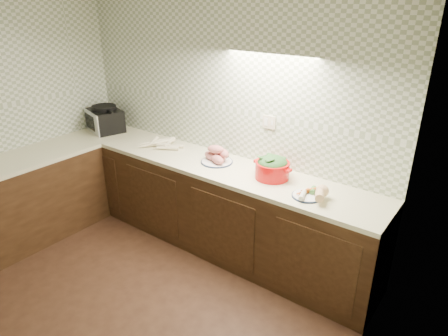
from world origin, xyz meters
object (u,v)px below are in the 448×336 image
Objects in this scene: toaster_oven at (105,119)px; parsnip_pile at (161,144)px; sweet_potato_plate at (217,156)px; onion_bowl at (221,154)px; dutch_oven at (272,167)px; veg_plate at (314,193)px.

toaster_oven reaches higher than parsnip_pile.
toaster_oven is 0.94m from parsnip_pile.
sweet_potato_plate reaches higher than onion_bowl.
sweet_potato_plate is at bearing 17.23° from toaster_oven.
sweet_potato_plate reaches higher than parsnip_pile.
dutch_oven is at bearing -9.67° from onion_bowl.
dutch_oven reaches higher than onion_bowl.
sweet_potato_plate is 0.61m from dutch_oven.
dutch_oven is (0.65, -0.11, 0.06)m from onion_bowl.
toaster_oven is 1.63m from onion_bowl.
parsnip_pile is at bearing 15.46° from toaster_oven.
onion_bowl is at bearing 12.32° from parsnip_pile.
onion_bowl is 0.48× the size of veg_plate.
dutch_oven reaches higher than parsnip_pile.
veg_plate is at bearing -9.92° from dutch_oven.
dutch_oven is at bearing 165.60° from veg_plate.
sweet_potato_plate is (0.73, 0.04, 0.03)m from parsnip_pile.
sweet_potato_plate is 2.14× the size of onion_bowl.
sweet_potato_plate is 0.12m from onion_bowl.
toaster_oven is at bearing 178.04° from veg_plate.
toaster_oven is 1.35× the size of dutch_oven.
sweet_potato_plate is 1.07m from veg_plate.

